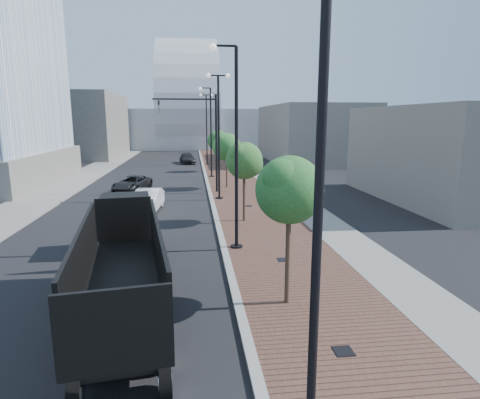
{
  "coord_description": "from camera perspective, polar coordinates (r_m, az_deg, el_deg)",
  "views": [
    {
      "loc": [
        -1.39,
        -8.1,
        6.04
      ],
      "look_at": [
        1.0,
        12.0,
        2.0
      ],
      "focal_mm": 30.18,
      "sensor_mm": 36.0,
      "label": 1
    }
  ],
  "objects": [
    {
      "name": "pedestrian",
      "position": [
        28.74,
        9.8,
        1.07
      ],
      "size": [
        0.84,
        0.65,
        2.04
      ],
      "primitive_type": "imported",
      "rotation": [
        0.0,
        0.0,
        3.39
      ],
      "color": "black",
      "rests_on": "ground"
    },
    {
      "name": "streetlight_3",
      "position": [
        42.18,
        -4.27,
        8.95
      ],
      "size": [
        1.44,
        0.56,
        9.21
      ],
      "color": "black",
      "rests_on": "ground"
    },
    {
      "name": "tree_1",
      "position": [
        23.44,
        0.7,
        5.48
      ],
      "size": [
        2.24,
        2.17,
        4.77
      ],
      "color": "#382619",
      "rests_on": "ground"
    },
    {
      "name": "tree_0",
      "position": [
        12.69,
        7.17,
        1.29
      ],
      "size": [
        2.23,
        2.15,
        4.95
      ],
      "color": "#382619",
      "rests_on": "ground"
    },
    {
      "name": "commercial_block_ne",
      "position": [
        60.68,
        10.01,
        9.2
      ],
      "size": [
        12.0,
        22.0,
        8.0
      ],
      "primitive_type": "cube",
      "color": "slate",
      "rests_on": "ground"
    },
    {
      "name": "streetlight_4",
      "position": [
        54.15,
        -4.74,
        9.96
      ],
      "size": [
        1.72,
        0.56,
        9.28
      ],
      "color": "black",
      "rests_on": "ground"
    },
    {
      "name": "ground",
      "position": [
        10.2,
        2.62,
        -25.04
      ],
      "size": [
        220.0,
        220.0,
        0.0
      ],
      "primitive_type": "plane",
      "color": "black"
    },
    {
      "name": "sidewalk",
      "position": [
        48.72,
        -0.97,
        4.24
      ],
      "size": [
        7.0,
        140.0,
        0.12
      ],
      "primitive_type": "cube",
      "color": "#4C2D23",
      "rests_on": "ground"
    },
    {
      "name": "dark_car_far",
      "position": [
        56.68,
        -7.45,
        5.76
      ],
      "size": [
        2.46,
        4.83,
        1.34
      ],
      "primitive_type": "imported",
      "rotation": [
        0.0,
        0.0,
        0.13
      ],
      "color": "black",
      "rests_on": "ground"
    },
    {
      "name": "dump_truck",
      "position": [
        16.23,
        -15.95,
        -6.3
      ],
      "size": [
        3.95,
        13.47,
        2.99
      ],
      "rotation": [
        0.0,
        0.0,
        0.14
      ],
      "color": "black",
      "rests_on": "ground"
    },
    {
      "name": "curb",
      "position": [
        48.49,
        -5.1,
        4.18
      ],
      "size": [
        0.3,
        140.0,
        0.14
      ],
      "primitive_type": "cube",
      "color": "gray",
      "rests_on": "ground"
    },
    {
      "name": "convention_center",
      "position": [
        93.1,
        -7.29,
        11.18
      ],
      "size": [
        50.0,
        30.0,
        50.0
      ],
      "color": "#AAAEB4",
      "rests_on": "ground"
    },
    {
      "name": "dark_car_mid",
      "position": [
        35.67,
        -15.03,
        2.2
      ],
      "size": [
        3.35,
        5.04,
        1.29
      ],
      "primitive_type": "imported",
      "rotation": [
        0.0,
        0.0,
        -0.29
      ],
      "color": "black",
      "rests_on": "ground"
    },
    {
      "name": "streetlight_1",
      "position": [
        18.28,
        -0.86,
        5.95
      ],
      "size": [
        1.44,
        0.56,
        9.21
      ],
      "color": "black",
      "rests_on": "ground"
    },
    {
      "name": "tree_2",
      "position": [
        35.34,
        -1.85,
        7.42
      ],
      "size": [
        2.48,
        2.44,
        4.89
      ],
      "color": "#382619",
      "rests_on": "ground"
    },
    {
      "name": "commercial_block_nw",
      "position": [
        70.61,
        -22.39,
        9.62
      ],
      "size": [
        14.0,
        20.0,
        10.0
      ],
      "primitive_type": "cube",
      "color": "#5F5B56",
      "rests_on": "ground"
    },
    {
      "name": "utility_cover_0",
      "position": [
        11.5,
        14.41,
        -20.05
      ],
      "size": [
        0.5,
        0.5,
        0.02
      ],
      "primitive_type": "cube",
      "color": "black",
      "rests_on": "sidewalk"
    },
    {
      "name": "white_sedan",
      "position": [
        27.57,
        -12.94,
        -0.11
      ],
      "size": [
        1.98,
        4.54,
        1.45
      ],
      "primitive_type": "imported",
      "rotation": [
        0.0,
        0.0,
        -0.1
      ],
      "color": "silver",
      "rests_on": "ground"
    },
    {
      "name": "concrete_strip",
      "position": [
        49.06,
        2.18,
        4.29
      ],
      "size": [
        2.4,
        140.0,
        0.13
      ],
      "primitive_type": "cube",
      "color": "slate",
      "rests_on": "ground"
    },
    {
      "name": "streetlight_2",
      "position": [
        30.19,
        -3.03,
        8.96
      ],
      "size": [
        1.72,
        0.56,
        9.28
      ],
      "color": "black",
      "rests_on": "ground"
    },
    {
      "name": "utility_cover_1",
      "position": [
        17.57,
        6.15,
        -8.44
      ],
      "size": [
        0.5,
        0.5,
        0.02
      ],
      "primitive_type": "cube",
      "color": "black",
      "rests_on": "sidewalk"
    },
    {
      "name": "streetlight_0",
      "position": [
        6.53,
        11.07,
        0.29
      ],
      "size": [
        1.72,
        0.56,
        9.28
      ],
      "color": "black",
      "rests_on": "ground"
    },
    {
      "name": "utility_cover_2",
      "position": [
        28.0,
        1.16,
        -0.9
      ],
      "size": [
        0.5,
        0.5,
        0.02
      ],
      "primitive_type": "cube",
      "color": "black",
      "rests_on": "sidewalk"
    },
    {
      "name": "west_sidewalk",
      "position": [
        49.84,
        -20.24,
        3.7
      ],
      "size": [
        4.0,
        140.0,
        0.12
      ],
      "primitive_type": "cube",
      "color": "slate",
      "rests_on": "ground"
    },
    {
      "name": "commercial_block_e",
      "position": [
        34.24,
        27.9,
        5.73
      ],
      "size": [
        10.0,
        16.0,
        7.0
      ],
      "primitive_type": "cube",
      "color": "slate",
      "rests_on": "ground"
    },
    {
      "name": "traffic_mast",
      "position": [
        33.14,
        -4.96,
        9.42
      ],
      "size": [
        5.09,
        0.2,
        8.0
      ],
      "color": "black",
      "rests_on": "ground"
    },
    {
      "name": "tree_3",
      "position": [
        47.29,
        -3.12,
        8.33
      ],
      "size": [
        2.41,
        2.37,
        4.81
      ],
      "color": "#382619",
      "rests_on": "ground"
    }
  ]
}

